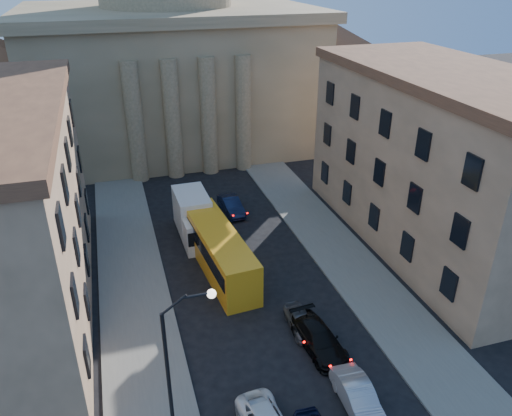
{
  "coord_description": "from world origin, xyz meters",
  "views": [
    {
      "loc": [
        -8.64,
        -10.25,
        22.19
      ],
      "look_at": [
        -0.27,
        17.27,
        7.8
      ],
      "focal_mm": 35.0,
      "sensor_mm": 36.0,
      "label": 1
    }
  ],
  "objects": [
    {
      "name": "box_truck",
      "position": [
        -2.55,
        28.37,
        1.78
      ],
      "size": [
        2.83,
        6.91,
        3.77
      ],
      "rotation": [
        0.0,
        0.0,
        0.02
      ],
      "color": "silver",
      "rests_on": "ground"
    },
    {
      "name": "church",
      "position": [
        0.0,
        55.47,
        11.88
      ],
      "size": [
        68.02,
        28.76,
        36.6
      ],
      "color": "#776749",
      "rests_on": "ground"
    },
    {
      "name": "car_right_distant",
      "position": [
        1.69,
        31.94,
        0.76
      ],
      "size": [
        1.92,
        4.7,
        1.51
      ],
      "primitive_type": "imported",
      "rotation": [
        0.0,
        0.0,
        0.07
      ],
      "color": "black",
      "rests_on": "ground"
    },
    {
      "name": "street_lamp",
      "position": [
        -6.97,
        8.0,
        5.29
      ],
      "size": [
        2.62,
        0.44,
        8.83
      ],
      "color": "black",
      "rests_on": "ground"
    },
    {
      "name": "sidewalk_left",
      "position": [
        -8.5,
        18.0,
        0.07
      ],
      "size": [
        5.0,
        60.0,
        0.15
      ],
      "primitive_type": "cube",
      "color": "#63605A",
      "rests_on": "ground"
    },
    {
      "name": "car_right_mid",
      "position": [
        2.27,
        11.96,
        0.75
      ],
      "size": [
        2.54,
        5.35,
        1.51
      ],
      "primitive_type": "imported",
      "rotation": [
        0.0,
        0.0,
        0.09
      ],
      "color": "black",
      "rests_on": "ground"
    },
    {
      "name": "sidewalk_right",
      "position": [
        8.5,
        18.0,
        0.07
      ],
      "size": [
        5.0,
        60.0,
        0.15
      ],
      "primitive_type": "cube",
      "color": "#63605A",
      "rests_on": "ground"
    },
    {
      "name": "car_right_near",
      "position": [
        2.44,
        6.99,
        0.75
      ],
      "size": [
        1.73,
        4.59,
        1.5
      ],
      "primitive_type": "imported",
      "rotation": [
        0.0,
        0.0,
        -0.03
      ],
      "color": "#9B9DA2",
      "rests_on": "ground"
    },
    {
      "name": "building_right",
      "position": [
        17.0,
        22.0,
        7.42
      ],
      "size": [
        11.6,
        26.6,
        14.7
      ],
      "color": "tan",
      "rests_on": "ground"
    },
    {
      "name": "city_bus",
      "position": [
        -1.69,
        22.76,
        1.81
      ],
      "size": [
        3.73,
        12.13,
        3.37
      ],
      "rotation": [
        0.0,
        0.0,
        0.08
      ],
      "color": "orange",
      "rests_on": "ground"
    },
    {
      "name": "car_right_far",
      "position": [
        1.85,
        13.98,
        0.64
      ],
      "size": [
        1.63,
        3.79,
        1.28
      ],
      "primitive_type": "imported",
      "rotation": [
        0.0,
        0.0,
        -0.03
      ],
      "color": "#515256",
      "rests_on": "ground"
    }
  ]
}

